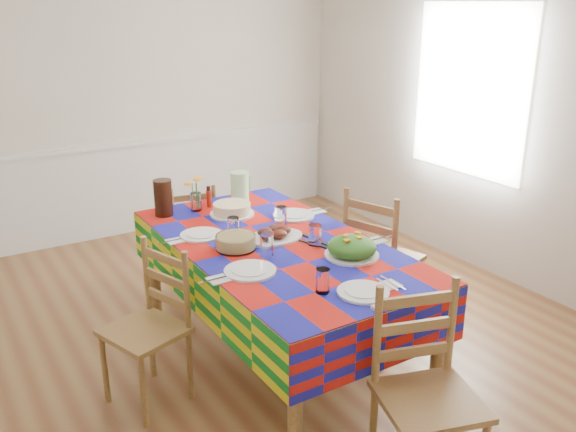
{
  "coord_description": "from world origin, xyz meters",
  "views": [
    {
      "loc": [
        -1.76,
        -3.24,
        2.2
      ],
      "look_at": [
        0.17,
        -0.16,
        0.92
      ],
      "focal_mm": 38.0,
      "sensor_mm": 36.0,
      "label": 1
    }
  ],
  "objects_px": {
    "chair_near": "(425,394)",
    "tea_pitcher": "(163,198)",
    "dining_table": "(277,256)",
    "chair_far": "(192,235)",
    "green_pitcher": "(240,187)",
    "chair_right": "(379,260)",
    "chair_left": "(150,328)",
    "meat_platter": "(274,234)"
  },
  "relations": [
    {
      "from": "dining_table",
      "to": "green_pitcher",
      "type": "distance_m",
      "value": 0.88
    },
    {
      "from": "dining_table",
      "to": "tea_pitcher",
      "type": "height_order",
      "value": "tea_pitcher"
    },
    {
      "from": "chair_left",
      "to": "chair_right",
      "type": "distance_m",
      "value": 1.66
    },
    {
      "from": "tea_pitcher",
      "to": "chair_far",
      "type": "relative_size",
      "value": 0.29
    },
    {
      "from": "meat_platter",
      "to": "green_pitcher",
      "type": "height_order",
      "value": "green_pitcher"
    },
    {
      "from": "green_pitcher",
      "to": "chair_near",
      "type": "bearing_deg",
      "value": -94.71
    },
    {
      "from": "chair_right",
      "to": "meat_platter",
      "type": "bearing_deg",
      "value": 66.95
    },
    {
      "from": "green_pitcher",
      "to": "chair_far",
      "type": "xyz_separation_m",
      "value": [
        -0.2,
        0.47,
        -0.49
      ]
    },
    {
      "from": "dining_table",
      "to": "chair_right",
      "type": "distance_m",
      "value": 0.85
    },
    {
      "from": "dining_table",
      "to": "tea_pitcher",
      "type": "distance_m",
      "value": 0.96
    },
    {
      "from": "tea_pitcher",
      "to": "chair_near",
      "type": "bearing_deg",
      "value": -79.21
    },
    {
      "from": "chair_near",
      "to": "chair_far",
      "type": "xyz_separation_m",
      "value": [
        -0.02,
        2.61,
        -0.07
      ]
    },
    {
      "from": "chair_left",
      "to": "chair_right",
      "type": "bearing_deg",
      "value": 70.53
    },
    {
      "from": "dining_table",
      "to": "green_pitcher",
      "type": "bearing_deg",
      "value": 77.22
    },
    {
      "from": "tea_pitcher",
      "to": "chair_far",
      "type": "distance_m",
      "value": 0.79
    },
    {
      "from": "meat_platter",
      "to": "tea_pitcher",
      "type": "height_order",
      "value": "tea_pitcher"
    },
    {
      "from": "chair_right",
      "to": "dining_table",
      "type": "bearing_deg",
      "value": 71.35
    },
    {
      "from": "green_pitcher",
      "to": "tea_pitcher",
      "type": "xyz_separation_m",
      "value": [
        -0.59,
        0.01,
        0.01
      ]
    },
    {
      "from": "dining_table",
      "to": "meat_platter",
      "type": "relative_size",
      "value": 5.52
    },
    {
      "from": "dining_table",
      "to": "chair_left",
      "type": "height_order",
      "value": "chair_left"
    },
    {
      "from": "meat_platter",
      "to": "chair_near",
      "type": "height_order",
      "value": "chair_near"
    },
    {
      "from": "meat_platter",
      "to": "chair_near",
      "type": "bearing_deg",
      "value": -90.29
    },
    {
      "from": "green_pitcher",
      "to": "chair_near",
      "type": "height_order",
      "value": "green_pitcher"
    },
    {
      "from": "chair_near",
      "to": "chair_left",
      "type": "bearing_deg",
      "value": 139.8
    },
    {
      "from": "dining_table",
      "to": "chair_far",
      "type": "relative_size",
      "value": 2.4
    },
    {
      "from": "chair_near",
      "to": "tea_pitcher",
      "type": "bearing_deg",
      "value": 117.97
    },
    {
      "from": "chair_right",
      "to": "tea_pitcher",
      "type": "bearing_deg",
      "value": 37.07
    },
    {
      "from": "tea_pitcher",
      "to": "chair_left",
      "type": "bearing_deg",
      "value": -117.34
    },
    {
      "from": "dining_table",
      "to": "chair_far",
      "type": "distance_m",
      "value": 1.34
    },
    {
      "from": "dining_table",
      "to": "chair_near",
      "type": "distance_m",
      "value": 1.32
    },
    {
      "from": "green_pitcher",
      "to": "chair_near",
      "type": "relative_size",
      "value": 0.23
    },
    {
      "from": "dining_table",
      "to": "green_pitcher",
      "type": "relative_size",
      "value": 9.17
    },
    {
      "from": "chair_far",
      "to": "tea_pitcher",
      "type": "bearing_deg",
      "value": 62.76
    },
    {
      "from": "chair_near",
      "to": "chair_left",
      "type": "height_order",
      "value": "chair_near"
    },
    {
      "from": "dining_table",
      "to": "chair_far",
      "type": "xyz_separation_m",
      "value": [
        -0.01,
        1.31,
        -0.29
      ]
    },
    {
      "from": "chair_far",
      "to": "chair_left",
      "type": "bearing_deg",
      "value": 70.63
    },
    {
      "from": "tea_pitcher",
      "to": "chair_right",
      "type": "xyz_separation_m",
      "value": [
        1.22,
        -0.86,
        -0.43
      ]
    },
    {
      "from": "meat_platter",
      "to": "chair_left",
      "type": "bearing_deg",
      "value": -176.76
    },
    {
      "from": "meat_platter",
      "to": "chair_far",
      "type": "relative_size",
      "value": 0.44
    },
    {
      "from": "chair_far",
      "to": "chair_right",
      "type": "relative_size",
      "value": 0.84
    },
    {
      "from": "dining_table",
      "to": "chair_near",
      "type": "height_order",
      "value": "chair_near"
    },
    {
      "from": "dining_table",
      "to": "chair_left",
      "type": "bearing_deg",
      "value": 179.06
    }
  ]
}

